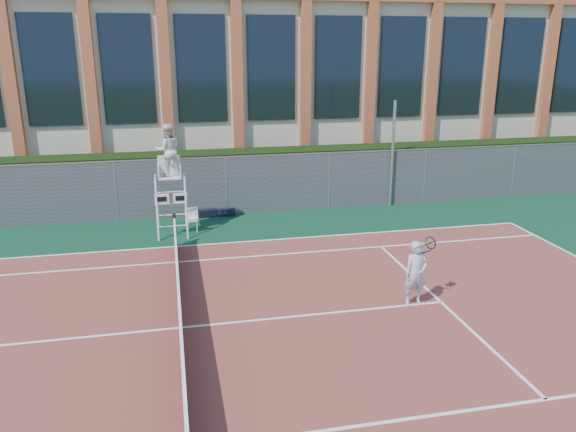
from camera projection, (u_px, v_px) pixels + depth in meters
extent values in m
plane|color=#233814|center=(181.00, 329.00, 12.74)|extent=(120.00, 120.00, 0.00)
cube|color=#0C3626|center=(180.00, 309.00, 13.67)|extent=(36.00, 20.00, 0.01)
cube|color=brown|center=(181.00, 328.00, 12.73)|extent=(23.77, 10.97, 0.02)
cylinder|color=black|center=(175.00, 230.00, 17.82)|extent=(0.10, 0.10, 1.10)
cube|color=black|center=(180.00, 311.00, 12.61)|extent=(0.03, 11.00, 0.86)
cube|color=white|center=(179.00, 292.00, 12.47)|extent=(0.06, 11.20, 0.07)
cube|color=black|center=(172.00, 182.00, 21.78)|extent=(40.00, 1.40, 2.20)
cube|color=beige|center=(166.00, 90.00, 28.42)|extent=(44.00, 10.00, 8.00)
cube|color=#B35734|center=(161.00, 4.00, 27.22)|extent=(45.00, 10.60, 0.25)
cylinder|color=#9EA0A5|center=(392.00, 154.00, 21.97)|extent=(0.12, 0.12, 4.17)
cylinder|color=white|center=(157.00, 210.00, 18.40)|extent=(0.06, 0.57, 2.06)
cylinder|color=white|center=(186.00, 209.00, 18.59)|extent=(0.06, 0.57, 2.06)
cylinder|color=white|center=(157.00, 202.00, 19.39)|extent=(0.06, 0.57, 2.06)
cylinder|color=white|center=(185.00, 200.00, 19.58)|extent=(0.06, 0.57, 2.06)
cube|color=white|center=(170.00, 177.00, 18.71)|extent=(0.74, 0.63, 0.06)
cube|color=white|center=(169.00, 164.00, 18.87)|extent=(0.74, 0.05, 0.63)
cube|color=white|center=(162.00, 199.00, 18.44)|extent=(0.46, 0.03, 0.36)
cube|color=white|center=(180.00, 198.00, 18.56)|extent=(0.46, 0.03, 0.36)
imported|color=silver|center=(168.00, 150.00, 18.49)|extent=(0.94, 0.78, 1.74)
cube|color=silver|center=(192.00, 220.00, 19.33)|extent=(0.41, 0.41, 0.04)
cube|color=silver|center=(192.00, 213.00, 19.43)|extent=(0.38, 0.08, 0.40)
cylinder|color=silver|center=(188.00, 227.00, 19.23)|extent=(0.03, 0.03, 0.38)
cylinder|color=silver|center=(197.00, 227.00, 19.26)|extent=(0.03, 0.03, 0.38)
cylinder|color=silver|center=(189.00, 224.00, 19.52)|extent=(0.03, 0.03, 0.38)
cylinder|color=silver|center=(197.00, 224.00, 19.55)|extent=(0.03, 0.03, 0.38)
cube|color=black|center=(208.00, 213.00, 20.99)|extent=(0.70, 0.37, 0.28)
cube|color=black|center=(226.00, 212.00, 21.13)|extent=(0.68, 0.35, 0.26)
imported|color=#B1BED5|center=(416.00, 273.00, 13.67)|extent=(0.61, 0.42, 1.63)
torus|color=#121A44|center=(431.00, 243.00, 13.76)|extent=(0.38, 0.30, 0.30)
sphere|color=#CCE533|center=(431.00, 242.00, 13.96)|extent=(0.07, 0.07, 0.07)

